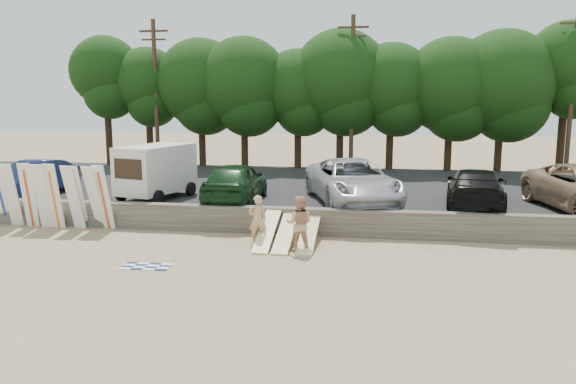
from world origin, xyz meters
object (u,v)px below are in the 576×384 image
object	(u,v)px
car_3	(475,188)
cooler	(266,235)
beachgoer_b	(299,224)
box_trailer	(156,169)
car_0	(34,178)
car_1	(236,182)
beachgoer_a	(258,220)
car_2	(353,181)

from	to	relation	value
car_3	cooler	bearing A→B (deg)	32.78
beachgoer_b	box_trailer	bearing A→B (deg)	-33.98
box_trailer	beachgoer_b	world-z (taller)	box_trailer
car_3	car_0	bearing A→B (deg)	8.17
cooler	car_1	bearing A→B (deg)	141.33
box_trailer	beachgoer_a	bearing A→B (deg)	-23.88
car_0	cooler	bearing A→B (deg)	-13.95
car_0	cooler	xyz separation A→B (m)	(11.30, -3.48, -1.32)
beachgoer_b	car_0	bearing A→B (deg)	-19.39
car_0	box_trailer	bearing A→B (deg)	4.06
box_trailer	car_0	world-z (taller)	box_trailer
car_0	car_3	size ratio (longest dim) A/B	0.88
car_1	beachgoer_b	bearing A→B (deg)	124.67
car_2	beachgoer_a	distance (m)	5.68
box_trailer	car_2	bearing A→B (deg)	17.49
car_1	car_2	size ratio (longest dim) A/B	0.77
beachgoer_a	car_3	bearing A→B (deg)	-170.69
car_2	cooler	distance (m)	5.12
car_2	car_3	size ratio (longest dim) A/B	1.21
box_trailer	car_2	xyz separation A→B (m)	(8.47, 0.39, -0.39)
car_3	car_1	bearing A→B (deg)	9.76
car_2	box_trailer	bearing A→B (deg)	164.74
box_trailer	beachgoer_a	size ratio (longest dim) A/B	2.29
box_trailer	cooler	size ratio (longest dim) A/B	10.47
box_trailer	cooler	distance (m)	6.85
box_trailer	beachgoer_a	xyz separation A→B (m)	(5.42, -4.35, -1.13)
car_1	cooler	bearing A→B (deg)	119.95
box_trailer	car_3	xyz separation A→B (m)	(13.36, 0.11, -0.52)
beachgoer_b	cooler	world-z (taller)	beachgoer_b
beachgoer_a	beachgoer_b	distance (m)	1.69
car_0	car_1	distance (m)	9.35
car_1	car_2	world-z (taller)	car_2
car_0	car_2	distance (m)	14.22
beachgoer_a	cooler	bearing A→B (deg)	-119.53
cooler	car_2	bearing A→B (deg)	74.42
beachgoer_b	cooler	size ratio (longest dim) A/B	4.96
car_0	beachgoer_a	distance (m)	11.96
car_2	car_3	xyz separation A→B (m)	(4.89, -0.28, -0.13)
car_3	beachgoer_a	xyz separation A→B (m)	(-7.94, -4.46, -0.61)
beachgoer_b	car_3	bearing A→B (deg)	-139.40
box_trailer	cooler	bearing A→B (deg)	-17.85
box_trailer	cooler	world-z (taller)	box_trailer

